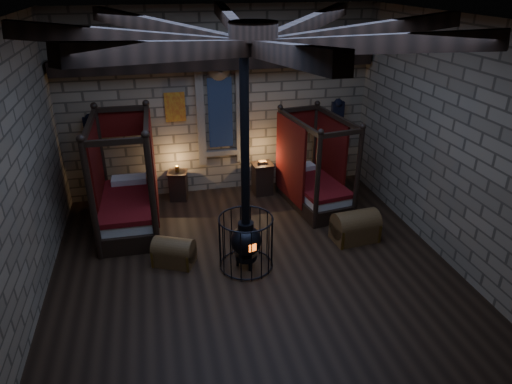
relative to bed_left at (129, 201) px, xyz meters
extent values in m
cube|color=black|center=(2.14, -2.12, -0.56)|extent=(7.00, 7.00, 0.01)
cube|color=#847054|center=(2.14, 1.38, 1.54)|extent=(7.00, 0.02, 4.20)
cube|color=#847054|center=(2.14, -5.62, 1.54)|extent=(7.00, 0.02, 4.20)
cube|color=#847054|center=(-1.36, -2.12, 1.54)|extent=(0.02, 7.00, 4.20)
cube|color=#847054|center=(5.64, -2.12, 1.54)|extent=(0.02, 7.00, 4.20)
cube|color=black|center=(2.14, -2.12, 3.64)|extent=(7.00, 7.00, 0.01)
cube|color=black|center=(2.14, 1.20, 2.49)|extent=(6.86, 0.35, 0.30)
cylinder|color=black|center=(2.14, -2.12, 3.49)|extent=(0.70, 0.70, 0.25)
cube|color=black|center=(2.14, 1.33, 1.34)|extent=(0.55, 0.04, 1.60)
cube|color=maroon|center=(1.14, 1.34, 1.54)|extent=(0.45, 0.03, 0.65)
cube|color=black|center=(-0.66, 1.22, 0.89)|extent=(0.30, 0.10, 1.15)
cube|color=black|center=(4.94, 1.22, 0.89)|extent=(0.30, 0.10, 1.15)
cube|color=black|center=(0.00, -0.09, -0.38)|extent=(1.16, 2.18, 0.37)
cube|color=beige|center=(0.00, -0.09, -0.09)|extent=(1.03, 2.01, 0.23)
cube|color=maroon|center=(0.00, -0.09, 0.06)|extent=(1.09, 2.05, 0.10)
cube|color=beige|center=(0.01, 0.70, 0.16)|extent=(0.73, 0.38, 0.15)
cube|color=#590C07|center=(0.02, 0.98, 1.36)|extent=(1.14, 0.07, 0.57)
cylinder|color=black|center=(-0.54, -1.12, 0.58)|extent=(0.11, 0.11, 2.28)
cylinder|color=black|center=(-0.50, 0.96, 0.58)|extent=(0.11, 0.11, 2.28)
cylinder|color=black|center=(0.50, -1.13, 0.58)|extent=(0.11, 0.11, 2.28)
cylinder|color=black|center=(0.53, 0.94, 0.58)|extent=(0.11, 0.11, 2.28)
cube|color=#590C07|center=(-0.55, 0.23, 0.63)|extent=(0.09, 1.56, 2.02)
cube|color=#590C07|center=(0.55, 0.22, 0.63)|extent=(0.09, 1.56, 2.02)
cube|color=black|center=(4.02, 0.02, -0.40)|extent=(1.27, 2.06, 0.33)
cube|color=beige|center=(4.02, 0.02, -0.14)|extent=(1.14, 1.89, 0.20)
cube|color=maroon|center=(4.02, 0.02, -0.01)|extent=(1.20, 1.94, 0.09)
cube|color=beige|center=(3.91, 0.71, 0.09)|extent=(0.69, 0.42, 0.13)
cube|color=#590C07|center=(3.88, 0.96, 1.15)|extent=(1.02, 0.19, 0.51)
cylinder|color=black|center=(3.69, -0.97, 0.46)|extent=(0.10, 0.10, 2.04)
cylinder|color=black|center=(3.42, 0.87, 0.46)|extent=(0.10, 0.10, 2.04)
cylinder|color=black|center=(4.61, -0.83, 0.46)|extent=(0.10, 0.10, 2.04)
cylinder|color=black|center=(4.34, 1.00, 0.46)|extent=(0.10, 0.10, 2.04)
cube|color=#590C07|center=(3.49, 0.22, 0.50)|extent=(0.26, 1.38, 1.81)
cube|color=#590C07|center=(4.46, 0.36, 0.50)|extent=(0.26, 1.38, 1.81)
cube|color=#55381B|center=(0.78, -1.60, -0.42)|extent=(0.84, 0.70, 0.30)
cylinder|color=#55381B|center=(0.78, -1.60, -0.27)|extent=(0.84, 0.70, 0.44)
cube|color=olive|center=(0.48, -1.46, -0.42)|extent=(0.23, 0.43, 0.32)
cube|color=olive|center=(1.08, -1.74, -0.42)|extent=(0.23, 0.43, 0.32)
cube|color=#55381B|center=(4.31, -1.57, -0.38)|extent=(0.91, 0.61, 0.36)
cylinder|color=#55381B|center=(4.31, -1.57, -0.20)|extent=(0.91, 0.61, 0.53)
cube|color=olive|center=(3.91, -1.60, -0.38)|extent=(0.10, 0.55, 0.38)
cube|color=olive|center=(4.71, -1.53, -0.38)|extent=(0.10, 0.55, 0.38)
cube|color=black|center=(1.06, 1.02, -0.24)|extent=(0.46, 0.44, 0.65)
cube|color=black|center=(1.06, 1.02, 0.10)|extent=(0.50, 0.49, 0.04)
cylinder|color=olive|center=(1.06, 1.02, 0.20)|extent=(0.09, 0.09, 0.15)
cube|color=black|center=(3.03, 0.89, -0.21)|extent=(0.45, 0.43, 0.71)
cube|color=black|center=(3.03, 0.89, 0.17)|extent=(0.49, 0.47, 0.04)
cube|color=#55381B|center=(3.03, 0.89, 0.23)|extent=(0.19, 0.14, 0.05)
cylinder|color=black|center=(2.03, -1.97, -0.35)|extent=(0.39, 0.39, 0.10)
sphere|color=black|center=(2.03, -1.97, -0.03)|extent=(0.54, 0.54, 0.54)
cylinder|color=black|center=(2.03, -1.97, 0.26)|extent=(0.27, 0.27, 0.14)
cube|color=#FF5914|center=(2.10, -2.23, -0.03)|extent=(0.14, 0.05, 0.14)
cylinder|color=black|center=(2.03, -1.97, 1.90)|extent=(0.15, 0.15, 3.17)
torus|color=black|center=(2.03, -1.97, -0.53)|extent=(0.96, 0.96, 0.03)
torus|color=black|center=(2.03, -1.97, 0.41)|extent=(0.96, 0.96, 0.03)
camera|label=1|loc=(0.68, -8.67, 4.23)|focal=32.00mm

